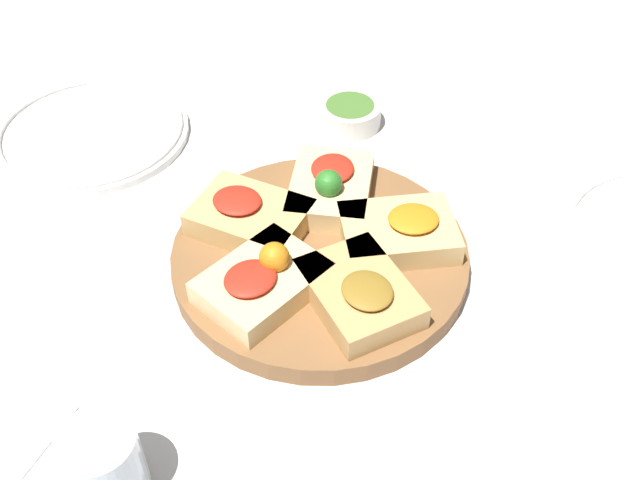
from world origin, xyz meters
TOP-DOWN VIEW (x-y plane):
  - ground_plane at (0.00, 0.00)m, footprint 3.00×3.00m
  - serving_board at (0.00, 0.00)m, footprint 0.32×0.32m
  - focaccia_slice_0 at (-0.04, -0.08)m, footprint 0.13×0.15m
  - focaccia_slice_1 at (0.06, -0.06)m, footprint 0.15×0.15m
  - focaccia_slice_2 at (0.08, 0.04)m, footprint 0.15×0.13m
  - focaccia_slice_3 at (-0.01, 0.08)m, footprint 0.11×0.13m
  - focaccia_slice_4 at (-0.09, 0.01)m, footprint 0.13×0.10m
  - plate_left at (-0.36, 0.13)m, footprint 0.26×0.26m
  - water_glass at (-0.09, -0.31)m, footprint 0.06×0.06m
  - dipping_bowl at (-0.04, 0.27)m, footprint 0.08×0.08m

SIDE VIEW (x-z plane):
  - ground_plane at x=0.00m, z-range 0.00..0.00m
  - plate_left at x=-0.36m, z-range 0.00..0.02m
  - serving_board at x=0.00m, z-range 0.00..0.02m
  - dipping_bowl at x=-0.04m, z-range 0.00..0.03m
  - water_glass at x=-0.09m, z-range 0.00..0.08m
  - focaccia_slice_1 at x=0.06m, z-range 0.02..0.06m
  - focaccia_slice_2 at x=0.08m, z-range 0.02..0.06m
  - focaccia_slice_4 at x=-0.09m, z-range 0.02..0.06m
  - focaccia_slice_0 at x=-0.04m, z-range 0.02..0.07m
  - focaccia_slice_3 at x=-0.01m, z-range 0.02..0.07m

